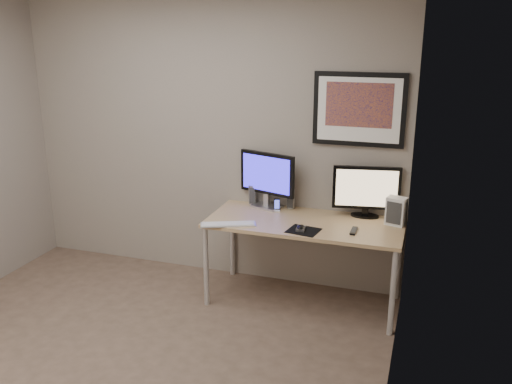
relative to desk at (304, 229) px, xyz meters
The scene contains 14 objects.
floor 1.81m from the desk, 126.53° to the right, with size 3.60×3.60×0.00m, color brown.
room 1.66m from the desk, 137.99° to the right, with size 3.60×3.60×3.60m.
desk is the anchor object (origin of this frame).
framed_art 1.07m from the desk, 43.46° to the left, with size 0.75×0.04×0.60m.
monitor_large 0.58m from the desk, 148.12° to the left, with size 0.53×0.24×0.49m.
monitor_tv 0.61m from the desk, 30.51° to the left, with size 0.55×0.17×0.44m.
speaker_left 0.65m from the desk, 151.35° to the left, with size 0.07×0.07×0.18m, color #AFAFB4.
speaker_right 0.39m from the desk, 123.74° to the left, with size 0.07×0.07×0.18m, color #AFAFB4.
phone_dock 0.36m from the desk, 148.39° to the left, with size 0.05×0.05×0.11m, color black.
keyboard 0.64m from the desk, 153.70° to the right, with size 0.44×0.12×0.02m, color silver.
mousepad 0.23m from the desk, 79.07° to the right, with size 0.24×0.21×0.00m, color black.
mouse 0.23m from the desk, 85.25° to the right, with size 0.06×0.11×0.04m, color black.
remote 0.44m from the desk, 15.46° to the right, with size 0.04×0.16×0.02m, color black.
fan_unit 0.75m from the desk, 12.15° to the left, with size 0.15×0.11×0.23m, color silver.
Camera 1 is at (1.93, -2.76, 2.26)m, focal length 38.00 mm.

